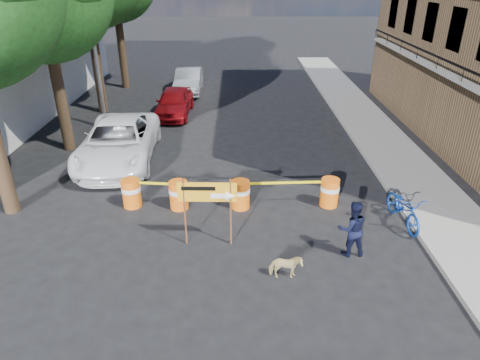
{
  "coord_description": "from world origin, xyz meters",
  "views": [
    {
      "loc": [
        0.05,
        -9.31,
        6.65
      ],
      "look_at": [
        0.13,
        1.45,
        1.3
      ],
      "focal_mm": 32.0,
      "sensor_mm": 36.0,
      "label": 1
    }
  ],
  "objects_px": {
    "barrel_mid_right": "(240,194)",
    "barrel_far_right": "(330,192)",
    "dog": "(286,267)",
    "sedan_red": "(174,102)",
    "pedestrian": "(352,229)",
    "suv_white": "(118,142)",
    "barrel_far_left": "(131,193)",
    "bicycle": "(406,194)",
    "sedan_silver": "(189,80)",
    "barrel_mid_left": "(179,194)",
    "detour_sign": "(215,197)"
  },
  "relations": [
    {
      "from": "sedan_red",
      "to": "barrel_mid_left",
      "type": "bearing_deg",
      "value": -79.88
    },
    {
      "from": "barrel_far_right",
      "to": "bicycle",
      "type": "xyz_separation_m",
      "value": [
        1.9,
        -1.07,
        0.49
      ]
    },
    {
      "from": "barrel_mid_right",
      "to": "barrel_far_right",
      "type": "height_order",
      "value": "same"
    },
    {
      "from": "sedan_red",
      "to": "sedan_silver",
      "type": "xyz_separation_m",
      "value": [
        0.26,
        4.49,
        0.01
      ]
    },
    {
      "from": "barrel_far_right",
      "to": "pedestrian",
      "type": "bearing_deg",
      "value": -89.03
    },
    {
      "from": "sedan_silver",
      "to": "barrel_far_left",
      "type": "bearing_deg",
      "value": -92.44
    },
    {
      "from": "barrel_mid_right",
      "to": "pedestrian",
      "type": "distance_m",
      "value": 3.7
    },
    {
      "from": "sedan_red",
      "to": "sedan_silver",
      "type": "height_order",
      "value": "sedan_silver"
    },
    {
      "from": "barrel_far_right",
      "to": "bicycle",
      "type": "height_order",
      "value": "bicycle"
    },
    {
      "from": "barrel_far_left",
      "to": "barrel_far_right",
      "type": "xyz_separation_m",
      "value": [
        6.1,
        -0.0,
        0.0
      ]
    },
    {
      "from": "pedestrian",
      "to": "suv_white",
      "type": "height_order",
      "value": "suv_white"
    },
    {
      "from": "pedestrian",
      "to": "bicycle",
      "type": "relative_size",
      "value": 0.79
    },
    {
      "from": "detour_sign",
      "to": "suv_white",
      "type": "relative_size",
      "value": 0.35
    },
    {
      "from": "barrel_far_left",
      "to": "sedan_red",
      "type": "xyz_separation_m",
      "value": [
        0.14,
        9.16,
        0.2
      ]
    },
    {
      "from": "pedestrian",
      "to": "suv_white",
      "type": "xyz_separation_m",
      "value": [
        -7.36,
        6.02,
        0.02
      ]
    },
    {
      "from": "barrel_far_left",
      "to": "pedestrian",
      "type": "xyz_separation_m",
      "value": [
        6.14,
        -2.53,
        0.29
      ]
    },
    {
      "from": "barrel_mid_left",
      "to": "pedestrian",
      "type": "bearing_deg",
      "value": -27.17
    },
    {
      "from": "pedestrian",
      "to": "bicycle",
      "type": "distance_m",
      "value": 2.37
    },
    {
      "from": "barrel_far_left",
      "to": "sedan_red",
      "type": "distance_m",
      "value": 9.16
    },
    {
      "from": "barrel_far_left",
      "to": "pedestrian",
      "type": "distance_m",
      "value": 6.64
    },
    {
      "from": "sedan_red",
      "to": "barrel_mid_right",
      "type": "bearing_deg",
      "value": -68.93
    },
    {
      "from": "bicycle",
      "to": "sedan_red",
      "type": "xyz_separation_m",
      "value": [
        -7.86,
        10.23,
        -0.29
      ]
    },
    {
      "from": "barrel_far_right",
      "to": "dog",
      "type": "bearing_deg",
      "value": -116.14
    },
    {
      "from": "dog",
      "to": "sedan_red",
      "type": "distance_m",
      "value": 13.34
    },
    {
      "from": "pedestrian",
      "to": "dog",
      "type": "distance_m",
      "value": 2.05
    },
    {
      "from": "pedestrian",
      "to": "suv_white",
      "type": "bearing_deg",
      "value": -43.27
    },
    {
      "from": "dog",
      "to": "barrel_far_right",
      "type": "bearing_deg",
      "value": -26.8
    },
    {
      "from": "suv_white",
      "to": "sedan_silver",
      "type": "distance_m",
      "value": 10.28
    },
    {
      "from": "barrel_mid_right",
      "to": "barrel_far_right",
      "type": "relative_size",
      "value": 1.0
    },
    {
      "from": "barrel_mid_left",
      "to": "barrel_far_right",
      "type": "distance_m",
      "value": 4.63
    },
    {
      "from": "dog",
      "to": "barrel_mid_left",
      "type": "bearing_deg",
      "value": 40.29
    },
    {
      "from": "barrel_mid_right",
      "to": "sedan_silver",
      "type": "relative_size",
      "value": 0.22
    },
    {
      "from": "barrel_mid_left",
      "to": "dog",
      "type": "relative_size",
      "value": 1.17
    },
    {
      "from": "pedestrian",
      "to": "sedan_silver",
      "type": "height_order",
      "value": "pedestrian"
    },
    {
      "from": "barrel_far_left",
      "to": "barrel_mid_right",
      "type": "distance_m",
      "value": 3.35
    },
    {
      "from": "barrel_mid_right",
      "to": "suv_white",
      "type": "height_order",
      "value": "suv_white"
    },
    {
      "from": "barrel_mid_right",
      "to": "barrel_far_left",
      "type": "bearing_deg",
      "value": 178.03
    },
    {
      "from": "dog",
      "to": "sedan_silver",
      "type": "xyz_separation_m",
      "value": [
        -3.98,
        17.13,
        0.36
      ]
    },
    {
      "from": "barrel_mid_right",
      "to": "dog",
      "type": "relative_size",
      "value": 1.17
    },
    {
      "from": "bicycle",
      "to": "dog",
      "type": "bearing_deg",
      "value": -153.2
    },
    {
      "from": "suv_white",
      "to": "detour_sign",
      "type": "bearing_deg",
      "value": -57.84
    },
    {
      "from": "barrel_far_left",
      "to": "barrel_mid_left",
      "type": "bearing_deg",
      "value": -5.0
    },
    {
      "from": "barrel_far_right",
      "to": "barrel_mid_left",
      "type": "bearing_deg",
      "value": -178.42
    },
    {
      "from": "sedan_silver",
      "to": "barrel_mid_right",
      "type": "bearing_deg",
      "value": -78.66
    },
    {
      "from": "sedan_silver",
      "to": "barrel_far_right",
      "type": "bearing_deg",
      "value": -68.1
    },
    {
      "from": "pedestrian",
      "to": "barrel_mid_left",
      "type": "bearing_deg",
      "value": -31.16
    },
    {
      "from": "sedan_silver",
      "to": "suv_white",
      "type": "bearing_deg",
      "value": -99.83
    },
    {
      "from": "detour_sign",
      "to": "sedan_red",
      "type": "height_order",
      "value": "detour_sign"
    },
    {
      "from": "dog",
      "to": "sedan_silver",
      "type": "bearing_deg",
      "value": 12.43
    },
    {
      "from": "detour_sign",
      "to": "bicycle",
      "type": "bearing_deg",
      "value": 12.06
    }
  ]
}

